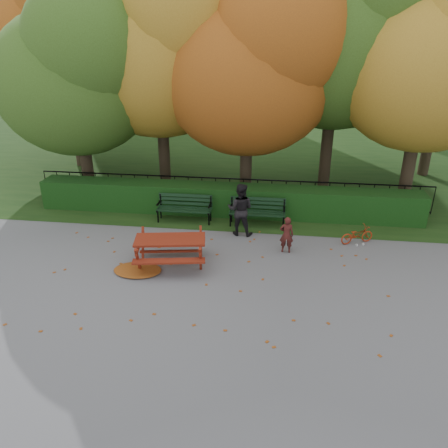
# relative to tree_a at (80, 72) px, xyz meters

# --- Properties ---
(ground) EXTENTS (90.00, 90.00, 0.00)m
(ground) POSITION_rel_tree_a_xyz_m (5.19, -5.58, -4.52)
(ground) COLOR slate
(ground) RESTS_ON ground
(grass_strip) EXTENTS (90.00, 90.00, 0.00)m
(grass_strip) POSITION_rel_tree_a_xyz_m (5.19, 8.42, -4.52)
(grass_strip) COLOR #173310
(grass_strip) RESTS_ON ground
(building_left) EXTENTS (10.00, 7.00, 15.00)m
(building_left) POSITION_rel_tree_a_xyz_m (-3.81, 20.42, 2.98)
(building_left) COLOR tan
(building_left) RESTS_ON ground
(building_right) EXTENTS (9.00, 6.00, 12.00)m
(building_right) POSITION_rel_tree_a_xyz_m (13.19, 22.42, 1.48)
(building_right) COLOR tan
(building_right) RESTS_ON ground
(hedge) EXTENTS (13.00, 0.90, 1.00)m
(hedge) POSITION_rel_tree_a_xyz_m (5.19, -1.08, -4.02)
(hedge) COLOR black
(hedge) RESTS_ON ground
(iron_fence) EXTENTS (14.00, 0.04, 1.02)m
(iron_fence) POSITION_rel_tree_a_xyz_m (5.19, -0.28, -3.98)
(iron_fence) COLOR black
(iron_fence) RESTS_ON ground
(tree_a) EXTENTS (5.88, 5.60, 7.48)m
(tree_a) POSITION_rel_tree_a_xyz_m (0.00, 0.00, 0.00)
(tree_a) COLOR #2E2319
(tree_a) RESTS_ON ground
(tree_b) EXTENTS (6.72, 6.40, 8.79)m
(tree_b) POSITION_rel_tree_a_xyz_m (2.74, 1.17, 0.88)
(tree_b) COLOR #2E2319
(tree_b) RESTS_ON ground
(tree_c) EXTENTS (6.30, 6.00, 8.00)m
(tree_c) POSITION_rel_tree_a_xyz_m (6.02, 0.38, 0.30)
(tree_c) COLOR #2E2319
(tree_c) RESTS_ON ground
(tree_d) EXTENTS (7.14, 6.80, 9.58)m
(tree_d) POSITION_rel_tree_a_xyz_m (9.07, 1.65, 1.46)
(tree_d) COLOR #2E2319
(tree_d) RESTS_ON ground
(tree_e) EXTENTS (6.09, 5.80, 8.16)m
(tree_e) POSITION_rel_tree_a_xyz_m (11.71, 0.19, 0.56)
(tree_e) COLOR #2E2319
(tree_e) RESTS_ON ground
(tree_f) EXTENTS (6.93, 6.60, 9.19)m
(tree_f) POSITION_rel_tree_a_xyz_m (-1.94, 3.66, 1.17)
(tree_f) COLOR #2E2319
(tree_f) RESTS_ON ground
(bench_left) EXTENTS (1.80, 0.57, 0.88)m
(bench_left) POSITION_rel_tree_a_xyz_m (3.89, -1.88, -4.00)
(bench_left) COLOR black
(bench_left) RESTS_ON ground
(bench_right) EXTENTS (1.80, 0.57, 0.88)m
(bench_right) POSITION_rel_tree_a_xyz_m (6.29, -1.88, -4.00)
(bench_right) COLOR black
(bench_right) RESTS_ON ground
(picnic_table) EXTENTS (2.07, 1.78, 0.90)m
(picnic_table) POSITION_rel_tree_a_xyz_m (4.14, -4.87, -3.90)
(picnic_table) COLOR maroon
(picnic_table) RESTS_ON ground
(leaf_pile) EXTENTS (1.31, 0.93, 0.09)m
(leaf_pile) POSITION_rel_tree_a_xyz_m (3.34, -5.33, -4.48)
(leaf_pile) COLOR #66290F
(leaf_pile) RESTS_ON ground
(leaf_scatter) EXTENTS (9.00, 5.70, 0.01)m
(leaf_scatter) POSITION_rel_tree_a_xyz_m (5.19, -5.28, -4.51)
(leaf_scatter) COLOR #66290F
(leaf_scatter) RESTS_ON ground
(child) EXTENTS (0.40, 0.26, 1.08)m
(child) POSITION_rel_tree_a_xyz_m (7.22, -3.71, -3.98)
(child) COLOR #451816
(child) RESTS_ON ground
(adult) EXTENTS (0.86, 0.70, 1.65)m
(adult) POSITION_rel_tree_a_xyz_m (5.80, -2.68, -3.69)
(adult) COLOR black
(adult) RESTS_ON ground
(bicycle) EXTENTS (1.10, 0.75, 0.55)m
(bicycle) POSITION_rel_tree_a_xyz_m (9.31, -2.86, -4.25)
(bicycle) COLOR #AB2B0F
(bicycle) RESTS_ON ground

